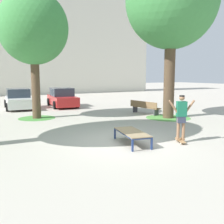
# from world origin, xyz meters

# --- Properties ---
(ground_plane) EXTENTS (120.00, 120.00, 0.00)m
(ground_plane) POSITION_xyz_m (0.00, 0.00, 0.00)
(ground_plane) COLOR #B2AA9E
(skate_box) EXTENTS (1.12, 2.01, 0.46)m
(skate_box) POSITION_xyz_m (0.10, -0.40, 0.41)
(skate_box) COLOR navy
(skate_box) RESTS_ON ground
(skateboard) EXTENTS (0.52, 0.81, 0.09)m
(skateboard) POSITION_xyz_m (1.80, -1.14, 0.08)
(skateboard) COLOR #9E754C
(skateboard) RESTS_ON ground
(skater) EXTENTS (0.94, 0.50, 1.69)m
(skater) POSITION_xyz_m (1.80, -1.14, 1.07)
(skater) COLOR #8E6647
(skater) RESTS_ON skateboard
(tree_near_right) EXTENTS (5.17, 5.17, 9.39)m
(tree_near_right) POSITION_xyz_m (5.25, 3.50, 6.62)
(tree_near_right) COLOR brown
(tree_near_right) RESTS_ON ground
(grass_patch_near_right) EXTENTS (2.61, 2.61, 0.01)m
(grass_patch_near_right) POSITION_xyz_m (5.25, 3.50, 0.00)
(grass_patch_near_right) COLOR #519342
(grass_patch_near_right) RESTS_ON ground
(tree_mid_back) EXTENTS (3.91, 3.91, 7.20)m
(tree_mid_back) POSITION_xyz_m (-1.58, 7.15, 5.10)
(tree_mid_back) COLOR brown
(tree_mid_back) RESTS_ON ground
(grass_patch_mid_back) EXTENTS (2.14, 2.14, 0.01)m
(grass_patch_mid_back) POSITION_xyz_m (-1.58, 7.15, 0.00)
(grass_patch_mid_back) COLOR #47893D
(grass_patch_mid_back) RESTS_ON ground
(car_white) EXTENTS (2.18, 4.33, 1.50)m
(car_white) POSITION_xyz_m (-1.72, 12.29, 0.69)
(car_white) COLOR silver
(car_white) RESTS_ON ground
(car_red) EXTENTS (2.25, 4.36, 1.50)m
(car_red) POSITION_xyz_m (1.55, 11.88, 0.69)
(car_red) COLOR red
(car_red) RESTS_ON ground
(park_bench) EXTENTS (0.79, 2.44, 0.83)m
(park_bench) POSITION_xyz_m (4.98, 5.49, 0.45)
(park_bench) COLOR brown
(park_bench) RESTS_ON ground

